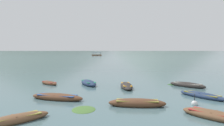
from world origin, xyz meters
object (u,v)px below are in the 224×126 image
at_px(rowboat_5, 88,83).
at_px(rowboat_10, 137,103).
at_px(rowboat_7, 57,97).
at_px(mooring_buoy, 195,104).
at_px(rowboat_2, 214,115).
at_px(rowboat_0, 202,95).
at_px(rowboat_6, 187,85).
at_px(rowboat_1, 126,86).
at_px(ferry_0, 97,55).
at_px(rowboat_9, 49,83).
at_px(rowboat_3, 14,120).

bearing_deg(rowboat_5, rowboat_10, -66.19).
height_order(rowboat_7, mooring_buoy, mooring_buoy).
relative_size(rowboat_2, rowboat_5, 0.90).
xyz_separation_m(rowboat_0, rowboat_6, (0.72, 5.49, 0.03)).
height_order(rowboat_1, rowboat_6, rowboat_1).
distance_m(rowboat_0, ferry_0, 144.34).
relative_size(rowboat_9, rowboat_10, 0.67).
relative_size(rowboat_6, rowboat_7, 0.83).
distance_m(rowboat_6, mooring_buoy, 8.48).
height_order(rowboat_9, mooring_buoy, mooring_buoy).
bearing_deg(rowboat_1, rowboat_7, -137.89).
xyz_separation_m(rowboat_1, mooring_buoy, (4.42, -7.55, -0.10)).
relative_size(rowboat_0, mooring_buoy, 4.61).
bearing_deg(mooring_buoy, rowboat_0, 58.11).
height_order(rowboat_0, rowboat_10, rowboat_10).
relative_size(rowboat_2, rowboat_7, 0.80).
relative_size(rowboat_0, rowboat_6, 1.10).
bearing_deg(mooring_buoy, rowboat_5, 131.88).
xyz_separation_m(rowboat_7, mooring_buoy, (10.56, -2.00, -0.10)).
height_order(rowboat_6, mooring_buoy, mooring_buoy).
height_order(rowboat_5, rowboat_10, same).
bearing_deg(rowboat_1, rowboat_2, -68.23).
xyz_separation_m(rowboat_3, rowboat_9, (-1.76, 14.01, -0.03)).
relative_size(rowboat_7, ferry_0, 0.67).
bearing_deg(rowboat_6, rowboat_5, 172.14).
relative_size(rowboat_2, mooring_buoy, 4.04).
distance_m(rowboat_0, rowboat_7, 12.23).
relative_size(rowboat_5, rowboat_9, 1.49).
height_order(rowboat_6, rowboat_10, rowboat_10).
bearing_deg(ferry_0, rowboat_7, -88.36).
relative_size(rowboat_0, rowboat_1, 1.01).
relative_size(rowboat_1, rowboat_2, 1.13).
bearing_deg(rowboat_9, rowboat_5, -5.98).
distance_m(rowboat_7, rowboat_9, 8.63).
bearing_deg(rowboat_6, rowboat_3, -139.35).
distance_m(rowboat_6, ferry_0, 138.97).
relative_size(rowboat_1, rowboat_6, 1.09).
xyz_separation_m(rowboat_5, rowboat_10, (4.38, -9.94, 0.00)).
distance_m(rowboat_0, rowboat_9, 16.78).
distance_m(rowboat_5, rowboat_7, 7.90).
relative_size(rowboat_5, rowboat_6, 1.07).
xyz_separation_m(rowboat_2, rowboat_7, (-10.46, 5.24, 0.01)).
relative_size(rowboat_0, rowboat_7, 0.92).
relative_size(ferry_0, mooring_buoy, 7.57).
relative_size(rowboat_0, rowboat_5, 1.02).
xyz_separation_m(rowboat_9, rowboat_10, (9.07, -10.43, 0.06)).
distance_m(rowboat_0, rowboat_5, 12.48).
bearing_deg(rowboat_5, rowboat_2, -56.44).
height_order(rowboat_1, ferry_0, ferry_0).
height_order(rowboat_1, rowboat_3, rowboat_1).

